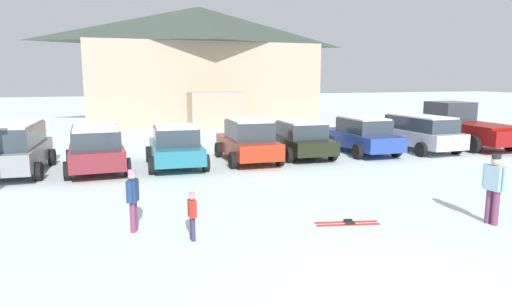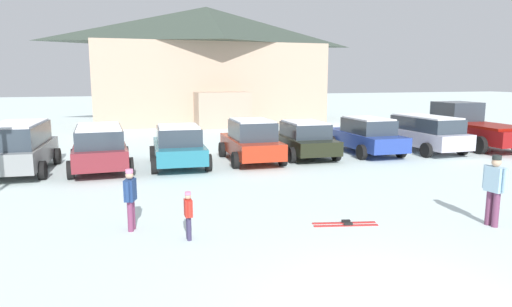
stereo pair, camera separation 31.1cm
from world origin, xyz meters
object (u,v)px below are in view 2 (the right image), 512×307
object	(u,v)px
parked_teal_hatchback	(179,146)
parked_red_sedan	(251,141)
ski_lodge	(207,64)
skier_adult_in_blue_parka	(494,186)
parked_maroon_van	(100,146)
parked_blue_hatchback	(366,135)
parked_silver_wagon	(425,132)
pickup_truck	(469,126)
parked_grey_wagon	(19,146)
skier_child_in_red_jacket	(188,213)
skier_teen_in_navy_coat	(130,196)
pair_of_skis	(345,224)
parked_black_sedan	(303,139)

from	to	relation	value
parked_teal_hatchback	parked_red_sedan	xyz separation A→B (m)	(2.96, 0.13, 0.05)
ski_lodge	skier_adult_in_blue_parka	distance (m)	26.81
parked_maroon_van	parked_teal_hatchback	xyz separation A→B (m)	(2.88, -0.18, -0.09)
parked_blue_hatchback	parked_silver_wagon	world-z (taller)	parked_silver_wagon
parked_maroon_van	pickup_truck	world-z (taller)	pickup_truck
parked_blue_hatchback	skier_adult_in_blue_parka	world-z (taller)	skier_adult_in_blue_parka
parked_grey_wagon	skier_child_in_red_jacket	bearing A→B (deg)	-61.38
skier_teen_in_navy_coat	parked_red_sedan	bearing A→B (deg)	55.38
ski_lodge	pair_of_skis	distance (m)	25.91
parked_black_sedan	skier_teen_in_navy_coat	bearing A→B (deg)	-134.24
skier_child_in_red_jacket	pair_of_skis	xyz separation A→B (m)	(3.67, -0.11, -0.57)
parked_silver_wagon	skier_child_in_red_jacket	size ratio (longest dim) A/B	4.23
ski_lodge	parked_red_sedan	distance (m)	17.56
skier_adult_in_blue_parka	parked_silver_wagon	bearing A→B (deg)	60.44
ski_lodge	skier_teen_in_navy_coat	bearing A→B (deg)	-105.37
parked_grey_wagon	parked_black_sedan	world-z (taller)	parked_grey_wagon
ski_lodge	parked_grey_wagon	xyz separation A→B (m)	(-10.27, -16.75, -3.37)
parked_blue_hatchback	pickup_truck	world-z (taller)	pickup_truck
skier_child_in_red_jacket	parked_teal_hatchback	bearing A→B (deg)	83.53
parked_teal_hatchback	skier_adult_in_blue_parka	distance (m)	11.05
parked_silver_wagon	skier_adult_in_blue_parka	world-z (taller)	skier_adult_in_blue_parka
skier_teen_in_navy_coat	parked_silver_wagon	bearing A→B (deg)	28.52
parked_red_sedan	parked_blue_hatchback	xyz separation A→B (m)	(5.48, 0.35, -0.03)
parked_maroon_van	pickup_truck	size ratio (longest dim) A/B	0.74
parked_grey_wagon	skier_child_in_red_jacket	distance (m)	9.83
parked_grey_wagon	pickup_truck	bearing A→B (deg)	1.01
parked_grey_wagon	parked_maroon_van	world-z (taller)	parked_grey_wagon
parked_silver_wagon	parked_grey_wagon	bearing A→B (deg)	178.73
parked_teal_hatchback	parked_grey_wagon	bearing A→B (deg)	174.87
parked_grey_wagon	skier_teen_in_navy_coat	world-z (taller)	parked_grey_wagon
ski_lodge	parked_maroon_van	bearing A→B (deg)	-113.77
skier_child_in_red_jacket	parked_blue_hatchback	bearing A→B (deg)	42.58
pickup_truck	skier_adult_in_blue_parka	bearing A→B (deg)	-129.72
skier_adult_in_blue_parka	skier_teen_in_navy_coat	distance (m)	8.30
parked_red_sedan	pickup_truck	bearing A→B (deg)	3.63
parked_black_sedan	skier_adult_in_blue_parka	size ratio (longest dim) A/B	2.64
parked_black_sedan	skier_teen_in_navy_coat	distance (m)	10.75
parked_teal_hatchback	pickup_truck	xyz separation A→B (m)	(14.40, 0.86, 0.19)
parked_black_sedan	ski_lodge	bearing A→B (deg)	92.74
ski_lodge	parked_teal_hatchback	xyz separation A→B (m)	(-4.64, -17.26, -3.53)
parked_maroon_van	skier_adult_in_blue_parka	distance (m)	12.96
parked_teal_hatchback	skier_teen_in_navy_coat	distance (m)	7.42
parked_grey_wagon	parked_maroon_van	size ratio (longest dim) A/B	1.05
parked_teal_hatchback	parked_silver_wagon	world-z (taller)	parked_silver_wagon
parked_blue_hatchback	skier_child_in_red_jacket	xyz separation A→B (m)	(-9.36, -8.60, -0.24)
pair_of_skis	parked_teal_hatchback	bearing A→B (deg)	108.48
parked_maroon_van	parked_black_sedan	xyz separation A→B (m)	(8.32, 0.39, -0.11)
parked_grey_wagon	skier_adult_in_blue_parka	size ratio (longest dim) A/B	2.79
parked_maroon_van	skier_child_in_red_jacket	xyz separation A→B (m)	(1.95, -8.30, -0.30)
parked_grey_wagon	skier_adult_in_blue_parka	bearing A→B (deg)	-40.28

